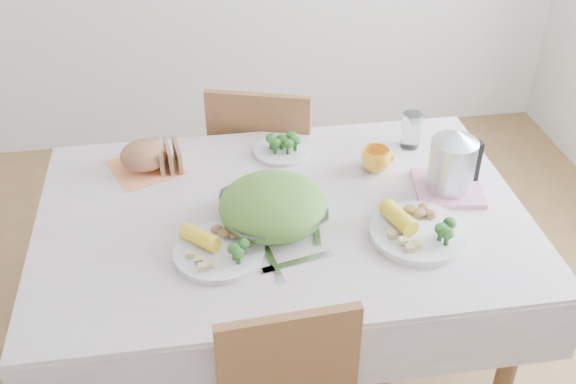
{
  "coord_description": "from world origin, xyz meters",
  "views": [
    {
      "loc": [
        -0.24,
        -1.65,
        2.01
      ],
      "look_at": [
        0.02,
        0.02,
        0.82
      ],
      "focal_mm": 42.0,
      "sensor_mm": 36.0,
      "label": 1
    }
  ],
  "objects": [
    {
      "name": "glass_tumbler",
      "position": [
        0.5,
        0.32,
        0.83
      ],
      "size": [
        0.07,
        0.07,
        0.13
      ],
      "primitive_type": "cylinder",
      "rotation": [
        0.0,
        0.0,
        0.06
      ],
      "color": "white",
      "rests_on": "tablecloth"
    },
    {
      "name": "tablecloth",
      "position": [
        0.0,
        0.0,
        0.76
      ],
      "size": [
        1.5,
        1.0,
        0.01
      ],
      "primitive_type": "cube",
      "color": "beige",
      "rests_on": "dining_table"
    },
    {
      "name": "fork_left",
      "position": [
        -0.06,
        -0.23,
        0.76
      ],
      "size": [
        0.05,
        0.19,
        0.0
      ],
      "primitive_type": "cube",
      "rotation": [
        0.0,
        0.0,
        0.17
      ],
      "color": "silver",
      "rests_on": "tablecloth"
    },
    {
      "name": "yellow_mug",
      "position": [
        0.34,
        0.19,
        0.8
      ],
      "size": [
        0.12,
        0.12,
        0.08
      ],
      "primitive_type": "imported",
      "rotation": [
        0.0,
        0.0,
        0.3
      ],
      "color": "#FFA628",
      "rests_on": "tablecloth"
    },
    {
      "name": "dinner_plate_right",
      "position": [
        0.38,
        -0.18,
        0.77
      ],
      "size": [
        0.3,
        0.3,
        0.02
      ],
      "primitive_type": "cylinder",
      "rotation": [
        0.0,
        0.0,
        -0.04
      ],
      "color": "white",
      "rests_on": "tablecloth"
    },
    {
      "name": "napkin",
      "position": [
        -0.42,
        0.31,
        0.76
      ],
      "size": [
        0.28,
        0.28,
        0.0
      ],
      "primitive_type": "cube",
      "rotation": [
        0.0,
        0.0,
        0.38
      ],
      "color": "#EF844A",
      "rests_on": "tablecloth"
    },
    {
      "name": "bread_loaf",
      "position": [
        -0.42,
        0.31,
        0.82
      ],
      "size": [
        0.18,
        0.17,
        0.1
      ],
      "primitive_type": "ellipsoid",
      "rotation": [
        0.0,
        0.0,
        0.14
      ],
      "color": "brown",
      "rests_on": "napkin"
    },
    {
      "name": "chair_far",
      "position": [
        0.04,
        0.7,
        0.46
      ],
      "size": [
        0.51,
        0.51,
        0.91
      ],
      "primitive_type": "cube",
      "rotation": [
        0.0,
        0.0,
        2.84
      ],
      "color": "brown",
      "rests_on": "floor"
    },
    {
      "name": "dinner_plate_left",
      "position": [
        -0.21,
        -0.18,
        0.77
      ],
      "size": [
        0.35,
        0.35,
        0.02
      ],
      "primitive_type": "cylinder",
      "rotation": [
        0.0,
        0.0,
        0.46
      ],
      "color": "white",
      "rests_on": "tablecloth"
    },
    {
      "name": "floor",
      "position": [
        0.0,
        0.0,
        0.0
      ],
      "size": [
        3.6,
        3.6,
        0.0
      ],
      "primitive_type": "plane",
      "color": "brown",
      "rests_on": "ground"
    },
    {
      "name": "electric_kettle",
      "position": [
        0.54,
        0.03,
        0.88
      ],
      "size": [
        0.17,
        0.17,
        0.21
      ],
      "primitive_type": "cylinder",
      "rotation": [
        0.0,
        0.0,
        0.17
      ],
      "color": "#B2B5BA",
      "rests_on": "pink_tray"
    },
    {
      "name": "dining_table",
      "position": [
        0.0,
        0.0,
        0.38
      ],
      "size": [
        1.4,
        0.9,
        0.75
      ],
      "primitive_type": "cube",
      "color": "brown",
      "rests_on": "floor"
    },
    {
      "name": "pink_tray",
      "position": [
        0.54,
        0.03,
        0.77
      ],
      "size": [
        0.24,
        0.24,
        0.02
      ],
      "primitive_type": "cube",
      "rotation": [
        0.0,
        0.0,
        -0.16
      ],
      "color": "#CC7D94",
      "rests_on": "tablecloth"
    },
    {
      "name": "broccoli_plate",
      "position": [
        0.05,
        0.34,
        0.77
      ],
      "size": [
        0.22,
        0.22,
        0.02
      ],
      "primitive_type": "cylinder",
      "rotation": [
        0.0,
        0.0,
        -0.09
      ],
      "color": "beige",
      "rests_on": "tablecloth"
    },
    {
      "name": "salad_bowl",
      "position": [
        -0.04,
        -0.05,
        0.8
      ],
      "size": [
        0.36,
        0.36,
        0.08
      ],
      "primitive_type": "imported",
      "rotation": [
        0.0,
        0.0,
        0.2
      ],
      "color": "white",
      "rests_on": "tablecloth"
    },
    {
      "name": "fork_right",
      "position": [
        0.09,
        -0.09,
        0.76
      ],
      "size": [
        0.04,
        0.18,
        0.0
      ],
      "primitive_type": "cube",
      "rotation": [
        0.0,
        0.0,
        -0.09
      ],
      "color": "silver",
      "rests_on": "tablecloth"
    },
    {
      "name": "knife",
      "position": [
        0.01,
        -0.24,
        0.76
      ],
      "size": [
        0.21,
        0.07,
        0.0
      ],
      "primitive_type": "cube",
      "rotation": [
        0.0,
        0.0,
        1.79
      ],
      "color": "silver",
      "rests_on": "tablecloth"
    }
  ]
}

